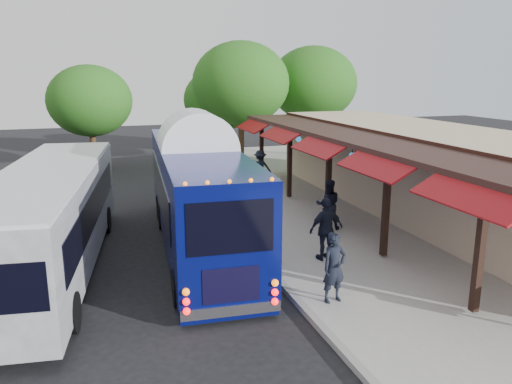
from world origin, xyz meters
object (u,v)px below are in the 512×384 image
object	(u,v)px
city_bus	(50,215)
ped_d	(260,168)
ped_c	(326,229)
ped_b	(328,204)
coach_bus	(198,190)
ped_a	(334,268)

from	to	relation	value
city_bus	ped_d	size ratio (longest dim) A/B	6.54
ped_c	ped_b	bearing A→B (deg)	-124.20
ped_b	ped_c	world-z (taller)	ped_c
coach_bus	ped_c	xyz separation A→B (m)	(3.41, -2.78, -0.85)
coach_bus	ped_a	distance (m)	6.04
ped_b	ped_a	bearing A→B (deg)	82.66
coach_bus	ped_c	distance (m)	4.48
ped_b	ped_c	xyz separation A→B (m)	(-1.44, -2.80, 0.05)
coach_bus	ped_a	xyz separation A→B (m)	(2.31, -5.50, -0.92)
city_bus	ped_a	bearing A→B (deg)	-27.49
city_bus	ped_c	xyz separation A→B (m)	(7.99, -2.10, -0.58)
ped_a	ped_b	world-z (taller)	ped_b
ped_b	ped_d	xyz separation A→B (m)	(0.00, 7.91, -0.04)
coach_bus	ped_d	world-z (taller)	coach_bus
coach_bus	ped_b	xyz separation A→B (m)	(4.85, 0.02, -0.89)
coach_bus	city_bus	world-z (taller)	coach_bus
ped_a	ped_c	xyz separation A→B (m)	(1.10, 2.72, 0.08)
ped_b	ped_d	distance (m)	7.91
city_bus	ped_a	xyz separation A→B (m)	(6.89, -4.82, -0.66)
ped_b	city_bus	bearing A→B (deg)	21.60
coach_bus	city_bus	bearing A→B (deg)	-167.33
coach_bus	ped_b	bearing A→B (deg)	4.46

